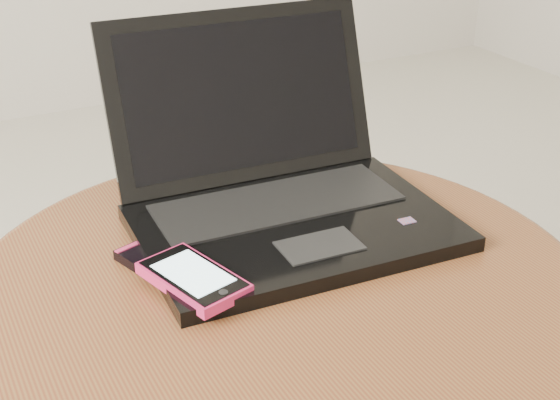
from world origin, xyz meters
TOP-DOWN VIEW (x-y plane):
  - table at (-0.03, -0.03)m, footprint 0.65×0.65m
  - laptop at (0.03, 0.09)m, footprint 0.35×0.33m
  - phone_black at (-0.12, 0.03)m, footprint 0.10×0.14m
  - phone_pink at (-0.11, -0.02)m, footprint 0.09×0.12m

SIDE VIEW (x-z plane):
  - table at x=-0.03m, z-range 0.15..0.67m
  - phone_black at x=-0.12m, z-range 0.52..0.53m
  - phone_pink at x=-0.11m, z-range 0.53..0.54m
  - laptop at x=0.03m, z-range 0.45..0.67m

